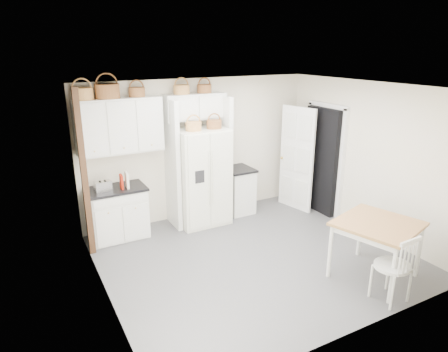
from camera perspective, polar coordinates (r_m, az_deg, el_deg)
floor at (r=6.38m, az=4.38°, el=-11.43°), size 4.50×4.50×0.00m
ceiling at (r=5.59m, az=5.02°, el=12.48°), size 4.50×4.50×0.00m
wall_back at (r=7.55m, az=-3.58°, el=3.91°), size 4.50×0.00×4.50m
wall_left at (r=5.07m, az=-17.31°, el=-4.05°), size 0.00×4.00×4.00m
wall_right at (r=7.29m, az=19.74°, el=2.36°), size 0.00×4.00×4.00m
refrigerator at (r=7.25m, az=-3.27°, el=-0.09°), size 0.91×0.73×1.77m
base_cab_left at (r=7.04m, az=-14.89°, el=-5.23°), size 0.92×0.58×0.85m
base_cab_right at (r=7.85m, az=2.05°, el=-2.15°), size 0.49×0.58×0.86m
dining_table at (r=6.06m, az=20.74°, el=-9.84°), size 1.25×1.25×0.84m
windsor_chair at (r=5.60m, az=22.93°, el=-11.73°), size 0.50×0.45×0.98m
counter_left at (r=6.88m, az=-15.19°, el=-1.81°), size 0.96×0.62×0.04m
counter_right at (r=7.71m, az=2.08°, el=0.97°), size 0.52×0.62×0.04m
toaster at (r=6.72m, az=-16.92°, el=-1.45°), size 0.28×0.18×0.18m
cookbook_red at (r=6.78m, az=-14.44°, el=-0.80°), size 0.04×0.16×0.24m
cookbook_cream at (r=6.80m, az=-13.69°, el=-0.57°), size 0.05×0.18×0.27m
basket_upper_a at (r=6.60m, az=-19.56°, el=11.00°), size 0.33×0.33×0.18m
basket_upper_b at (r=6.67m, az=-16.33°, el=11.54°), size 0.38×0.38×0.23m
basket_upper_c at (r=6.79m, az=-12.34°, el=11.64°), size 0.27×0.27×0.15m
basket_bridge_a at (r=7.04m, az=-6.09°, el=12.18°), size 0.28×0.28×0.16m
basket_bridge_b at (r=7.22m, az=-2.82°, el=12.36°), size 0.26×0.26×0.15m
basket_fridge_a at (r=6.86m, az=-4.37°, el=7.09°), size 0.28×0.28×0.15m
basket_fridge_b at (r=7.02m, az=-1.42°, el=7.39°), size 0.27×0.27×0.14m
upper_cabinet at (r=6.78m, az=-14.72°, el=6.95°), size 1.40×0.34×0.90m
bridge_cabinet at (r=7.17m, az=-4.23°, el=9.89°), size 1.12×0.34×0.45m
fridge_panel_left at (r=7.07m, az=-7.39°, el=1.57°), size 0.08×0.60×2.30m
fridge_panel_right at (r=7.48m, az=-0.08°, el=2.63°), size 0.08×0.60×2.30m
trim_post at (r=6.33m, az=-19.35°, el=0.15°), size 0.09×0.09×2.60m
doorway_void at (r=7.97m, az=13.84°, el=2.14°), size 0.18×0.85×2.05m
door_slab at (r=7.99m, az=10.32°, el=2.41°), size 0.21×0.79×2.05m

